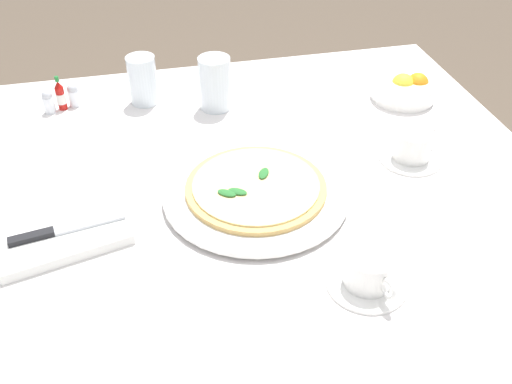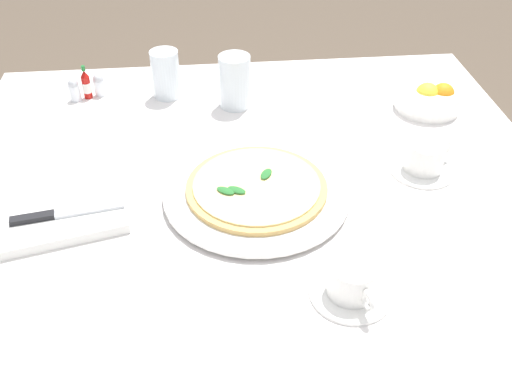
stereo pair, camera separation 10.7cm
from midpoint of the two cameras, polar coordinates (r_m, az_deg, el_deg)
The scene contains 13 objects.
dining_table at distance 1.16m, azimuth -2.45°, elevation -6.05°, with size 1.21×1.21×0.76m.
pizza_plate at distance 1.09m, azimuth -3.04°, elevation -0.20°, with size 0.35×0.35×0.02m.
pizza at distance 1.08m, azimuth -3.08°, elevation 0.38°, with size 0.27×0.27×0.02m.
coffee_cup_left_edge at distance 0.92m, azimuth 7.75°, elevation -7.97°, with size 0.13×0.13×0.06m.
coffee_cup_center_back at distance 1.21m, azimuth 12.74°, elevation 4.27°, with size 0.13×0.13×0.07m.
water_glass_back_corner at distance 1.36m, azimuth -6.36°, elevation 10.29°, with size 0.07×0.07×0.12m.
water_glass_right_edge at distance 1.41m, azimuth -13.26°, elevation 10.41°, with size 0.07×0.07×0.11m.
napkin_folded at distance 1.07m, azimuth -21.35°, elevation -4.19°, with size 0.24×0.18×0.02m.
dinner_knife at distance 1.06m, azimuth -21.37°, elevation -3.59°, with size 0.20×0.05×0.01m.
citrus_bowl at distance 1.44m, azimuth 12.39°, elevation 9.87°, with size 0.15×0.15×0.06m.
hot_sauce_bottle at distance 1.45m, azimuth -20.77°, elevation 8.79°, with size 0.02×0.02×0.08m.
salt_shaker at distance 1.45m, azimuth -19.58°, elevation 8.85°, with size 0.03×0.03×0.06m.
pepper_shaker at distance 1.45m, azimuth -21.81°, elevation 8.11°, with size 0.03×0.03×0.06m.
Camera 1 is at (-0.19, -0.82, 1.44)m, focal length 40.60 mm.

